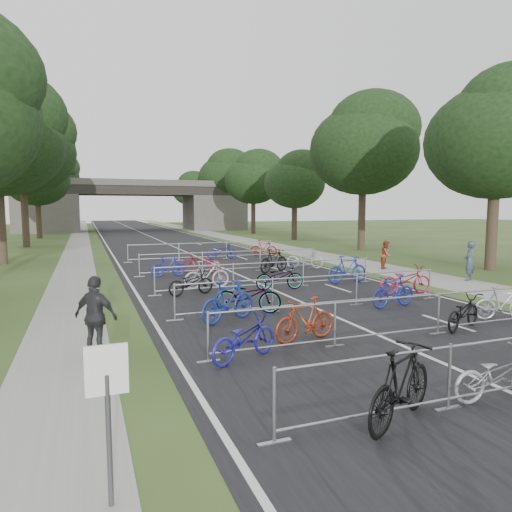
{
  "coord_description": "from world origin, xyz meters",
  "views": [
    {
      "loc": [
        -6.96,
        -1.95,
        3.27
      ],
      "look_at": [
        0.23,
        17.13,
        1.1
      ],
      "focal_mm": 32.0,
      "sensor_mm": 36.0,
      "label": 1
    }
  ],
  "objects_px": {
    "pedestrian_c": "(96,317)",
    "pedestrian_b": "(386,255)",
    "overpass_bridge": "(136,206)",
    "pedestrian_a": "(469,261)",
    "park_sign": "(107,395)"
  },
  "relations": [
    {
      "from": "overpass_bridge",
      "to": "pedestrian_a",
      "type": "height_order",
      "value": "overpass_bridge"
    },
    {
      "from": "pedestrian_a",
      "to": "pedestrian_b",
      "type": "relative_size",
      "value": 1.17
    },
    {
      "from": "pedestrian_a",
      "to": "park_sign",
      "type": "bearing_deg",
      "value": -1.25
    },
    {
      "from": "park_sign",
      "to": "pedestrian_c",
      "type": "relative_size",
      "value": 1.02
    },
    {
      "from": "pedestrian_a",
      "to": "overpass_bridge",
      "type": "bearing_deg",
      "value": -114.95
    },
    {
      "from": "pedestrian_b",
      "to": "overpass_bridge",
      "type": "bearing_deg",
      "value": 63.49
    },
    {
      "from": "park_sign",
      "to": "pedestrian_c",
      "type": "height_order",
      "value": "park_sign"
    },
    {
      "from": "park_sign",
      "to": "pedestrian_b",
      "type": "xyz_separation_m",
      "value": [
        14.85,
        15.2,
        -0.51
      ]
    },
    {
      "from": "pedestrian_a",
      "to": "pedestrian_c",
      "type": "xyz_separation_m",
      "value": [
        -15.87,
        -5.18,
        0.0
      ]
    },
    {
      "from": "overpass_bridge",
      "to": "park_sign",
      "type": "height_order",
      "value": "overpass_bridge"
    },
    {
      "from": "overpass_bridge",
      "to": "pedestrian_b",
      "type": "distance_m",
      "value": 47.57
    },
    {
      "from": "overpass_bridge",
      "to": "pedestrian_c",
      "type": "height_order",
      "value": "overpass_bridge"
    },
    {
      "from": "pedestrian_c",
      "to": "pedestrian_b",
      "type": "bearing_deg",
      "value": -108.27
    },
    {
      "from": "pedestrian_a",
      "to": "pedestrian_c",
      "type": "distance_m",
      "value": 16.69
    },
    {
      "from": "pedestrian_b",
      "to": "park_sign",
      "type": "bearing_deg",
      "value": -170.61
    }
  ]
}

